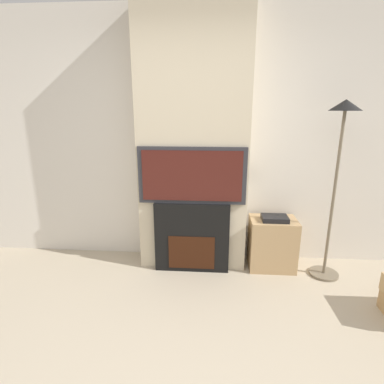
% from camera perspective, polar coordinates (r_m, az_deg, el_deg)
% --- Properties ---
extents(wall_back, '(6.00, 0.06, 2.70)m').
position_cam_1_polar(wall_back, '(3.31, 0.48, 9.85)').
color(wall_back, silver).
rests_on(wall_back, ground_plane).
extents(chimney_breast, '(1.12, 0.34, 2.70)m').
position_cam_1_polar(chimney_breast, '(3.11, 0.23, 9.48)').
color(chimney_breast, beige).
rests_on(chimney_breast, ground_plane).
extents(fireplace, '(0.78, 0.15, 0.75)m').
position_cam_1_polar(fireplace, '(3.20, -0.00, -8.55)').
color(fireplace, black).
rests_on(fireplace, ground_plane).
extents(television, '(1.08, 0.07, 0.57)m').
position_cam_1_polar(television, '(2.99, -0.00, 3.17)').
color(television, '#2D2D33').
rests_on(television, fireplace).
extents(floor_lamp, '(0.29, 0.29, 1.76)m').
position_cam_1_polar(floor_lamp, '(3.14, 26.32, 7.06)').
color(floor_lamp, '#726651').
rests_on(floor_lamp, ground_plane).
extents(media_stand, '(0.49, 0.36, 0.60)m').
position_cam_1_polar(media_stand, '(3.39, 15.02, -9.32)').
color(media_stand, tan).
rests_on(media_stand, ground_plane).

